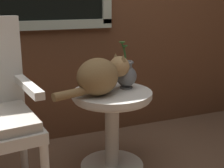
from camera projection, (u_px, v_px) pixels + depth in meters
name	position (u px, v px, depth m)	size (l,w,h in m)	color
wicker_side_table	(112.00, 118.00, 2.07)	(0.52, 0.52, 0.55)	silver
cat	(101.00, 76.00, 1.93)	(0.54, 0.30, 0.24)	olive
pewter_vase_with_ivy	(126.00, 74.00, 2.07)	(0.14, 0.14, 0.31)	slate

